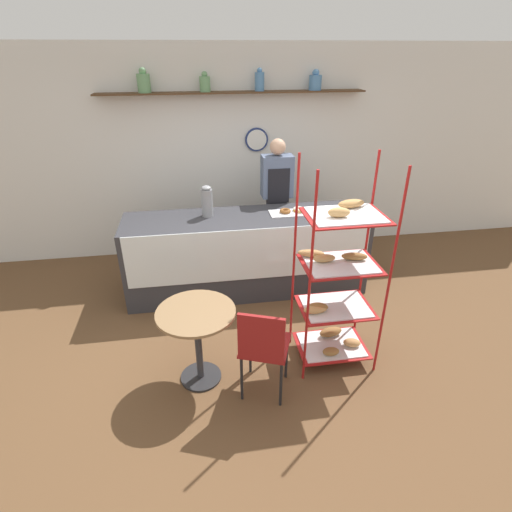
% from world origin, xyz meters
% --- Properties ---
extents(ground_plane, '(14.00, 14.00, 0.00)m').
position_xyz_m(ground_plane, '(0.00, 0.00, 0.00)').
color(ground_plane, brown).
extents(back_wall, '(10.00, 0.30, 2.70)m').
position_xyz_m(back_wall, '(0.00, 2.27, 1.37)').
color(back_wall, white).
rests_on(back_wall, ground_plane).
extents(display_counter, '(2.76, 0.73, 0.94)m').
position_xyz_m(display_counter, '(0.00, 1.07, 0.47)').
color(display_counter, '#333338').
rests_on(display_counter, ground_plane).
extents(pastry_rack, '(0.69, 0.52, 1.89)m').
position_xyz_m(pastry_rack, '(0.61, -0.26, 0.79)').
color(pastry_rack, '#A51919').
rests_on(pastry_rack, ground_plane).
extents(person_worker, '(0.38, 0.23, 1.68)m').
position_xyz_m(person_worker, '(0.45, 1.58, 0.92)').
color(person_worker, '#282833').
rests_on(person_worker, ground_plane).
extents(cafe_table, '(0.66, 0.66, 0.72)m').
position_xyz_m(cafe_table, '(-0.61, -0.36, 0.54)').
color(cafe_table, '#262628').
rests_on(cafe_table, ground_plane).
extents(cafe_chair, '(0.49, 0.49, 0.88)m').
position_xyz_m(cafe_chair, '(-0.10, -0.65, 0.54)').
color(cafe_chair, black).
rests_on(cafe_chair, ground_plane).
extents(coffee_carafe, '(0.13, 0.13, 0.35)m').
position_xyz_m(coffee_carafe, '(-0.43, 1.16, 1.11)').
color(coffee_carafe, gray).
rests_on(coffee_carafe, display_counter).
extents(donut_tray_counter, '(0.48, 0.24, 0.05)m').
position_xyz_m(donut_tray_counter, '(0.56, 1.10, 0.96)').
color(donut_tray_counter, silver).
rests_on(donut_tray_counter, display_counter).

